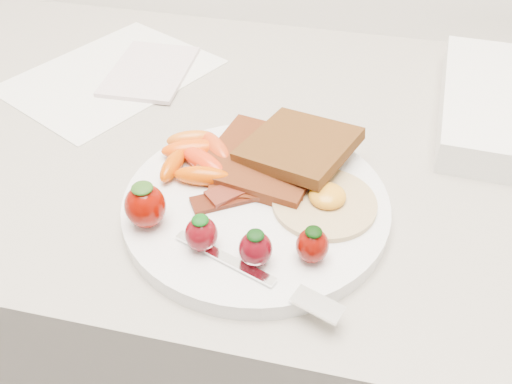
# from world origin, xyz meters

# --- Properties ---
(counter) EXTENTS (2.00, 0.60, 0.90)m
(counter) POSITION_xyz_m (0.00, 1.70, 0.45)
(counter) COLOR gray
(counter) RESTS_ON ground
(plate) EXTENTS (0.27, 0.27, 0.02)m
(plate) POSITION_xyz_m (0.01, 1.57, 0.91)
(plate) COLOR white
(plate) RESTS_ON counter
(toast_lower) EXTENTS (0.14, 0.14, 0.01)m
(toast_lower) POSITION_xyz_m (0.01, 1.62, 0.93)
(toast_lower) COLOR #391408
(toast_lower) RESTS_ON plate
(toast_upper) EXTENTS (0.14, 0.14, 0.02)m
(toast_upper) POSITION_xyz_m (0.04, 1.64, 0.94)
(toast_upper) COLOR black
(toast_upper) RESTS_ON toast_lower
(fried_egg) EXTENTS (0.12, 0.12, 0.02)m
(fried_egg) POSITION_xyz_m (0.08, 1.57, 0.92)
(fried_egg) COLOR beige
(fried_egg) RESTS_ON plate
(bacon_strips) EXTENTS (0.11, 0.10, 0.01)m
(bacon_strips) POSITION_xyz_m (-0.00, 1.57, 0.92)
(bacon_strips) COLOR black
(bacon_strips) RESTS_ON plate
(baby_carrots) EXTENTS (0.09, 0.10, 0.02)m
(baby_carrots) POSITION_xyz_m (-0.07, 1.61, 0.93)
(baby_carrots) COLOR #E74906
(baby_carrots) RESTS_ON plate
(strawberries) EXTENTS (0.20, 0.06, 0.05)m
(strawberries) POSITION_xyz_m (-0.02, 1.50, 0.94)
(strawberries) COLOR #6E0700
(strawberries) RESTS_ON plate
(fork) EXTENTS (0.17, 0.07, 0.00)m
(fork) POSITION_xyz_m (0.04, 1.47, 0.92)
(fork) COLOR white
(fork) RESTS_ON plate
(paper_sheet) EXTENTS (0.30, 0.33, 0.00)m
(paper_sheet) POSITION_xyz_m (-0.25, 1.79, 0.90)
(paper_sheet) COLOR white
(paper_sheet) RESTS_ON counter
(notepad) EXTENTS (0.11, 0.15, 0.01)m
(notepad) POSITION_xyz_m (-0.20, 1.81, 0.91)
(notepad) COLOR silver
(notepad) RESTS_ON paper_sheet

